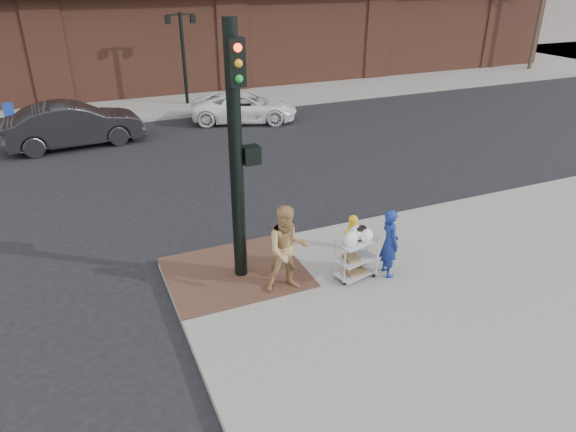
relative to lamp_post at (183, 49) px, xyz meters
name	(u,v)px	position (x,y,z in m)	size (l,w,h in m)	color
ground	(278,294)	(-2.00, -16.00, -2.62)	(220.00, 220.00, 0.00)	black
sidewalk_far	(270,49)	(10.50, 16.00, -2.54)	(65.00, 36.00, 0.15)	gray
brick_curb_ramp	(235,272)	(-2.60, -15.10, -2.46)	(2.80, 2.40, 0.01)	#4C2F23
lamp_post	(183,49)	(0.00, 0.00, 0.00)	(1.32, 0.22, 4.00)	black
traffic_signal_pole	(237,150)	(-2.48, -15.23, 0.21)	(0.61, 0.51, 5.00)	black
woman_blue	(390,243)	(0.27, -16.41, -1.74)	(0.53, 0.35, 1.46)	navy
pedestrian_tan	(288,249)	(-1.83, -16.08, -1.58)	(0.86, 0.67, 1.77)	#A7804E
sedan_dark	(74,125)	(-5.13, -4.26, -1.83)	(1.67, 4.80, 1.58)	black
minivan_white	(244,107)	(1.61, -3.56, -2.01)	(2.02, 4.39, 1.22)	white
utility_cart	(356,255)	(-0.40, -16.26, -1.96)	(0.89, 0.63, 1.12)	#ACACB1
fire_hydrant	(353,231)	(0.15, -15.16, -2.05)	(0.38, 0.27, 0.81)	orange
newsbox_blue	(10,115)	(-7.38, -1.07, -2.00)	(0.39, 0.35, 0.93)	#183A9E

